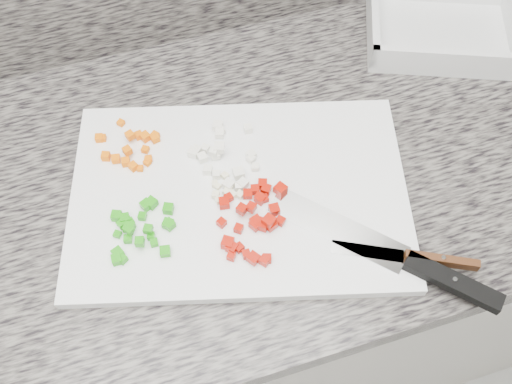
{
  "coord_description": "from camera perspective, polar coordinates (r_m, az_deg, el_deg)",
  "views": [
    {
      "loc": [
        0.0,
        0.96,
        1.64
      ],
      "look_at": [
        0.13,
        1.36,
        0.94
      ],
      "focal_mm": 40.0,
      "sensor_mm": 36.0,
      "label": 1
    }
  ],
  "objects": [
    {
      "name": "carrot_pile",
      "position": [
        0.9,
        -12.36,
        4.38
      ],
      "size": [
        0.1,
        0.11,
        0.02
      ],
      "color": "orange",
      "rests_on": "cutting_board"
    },
    {
      "name": "paring_knife",
      "position": [
        0.82,
        16.31,
        -6.36
      ],
      "size": [
        0.19,
        0.1,
        0.02
      ],
      "rotation": [
        0.0,
        0.0,
        -0.47
      ],
      "color": "white",
      "rests_on": "cutting_board"
    },
    {
      "name": "countertop",
      "position": [
        0.9,
        -9.23,
        0.1
      ],
      "size": [
        3.96,
        0.64,
        0.04
      ],
      "primitive_type": "cube",
      "color": "#605C55",
      "rests_on": "cabinet"
    },
    {
      "name": "green_pepper_pile",
      "position": [
        0.82,
        -11.48,
        -3.54
      ],
      "size": [
        0.1,
        0.1,
        0.02
      ],
      "color": "#1E980D",
      "rests_on": "cutting_board"
    },
    {
      "name": "onion_pile",
      "position": [
        0.87,
        -3.42,
        3.59
      ],
      "size": [
        0.11,
        0.13,
        0.02
      ],
      "color": "white",
      "rests_on": "cutting_board"
    },
    {
      "name": "red_pepper_pile",
      "position": [
        0.81,
        -0.23,
        -2.73
      ],
      "size": [
        0.12,
        0.14,
        0.02
      ],
      "color": "#A80E02",
      "rests_on": "cutting_board"
    },
    {
      "name": "tray",
      "position": [
        1.11,
        18.05,
        15.08
      ],
      "size": [
        0.31,
        0.27,
        0.05
      ],
      "rotation": [
        0.0,
        0.0,
        -0.39
      ],
      "color": "silver",
      "rests_on": "countertop"
    },
    {
      "name": "garlic_pile",
      "position": [
        0.84,
        -2.99,
        0.24
      ],
      "size": [
        0.05,
        0.05,
        0.01
      ],
      "color": "beige",
      "rests_on": "cutting_board"
    },
    {
      "name": "cabinet",
      "position": [
        1.3,
        -6.46,
        -10.17
      ],
      "size": [
        3.92,
        0.62,
        0.86
      ],
      "primitive_type": "cube",
      "color": "beige",
      "rests_on": "ground"
    },
    {
      "name": "cutting_board",
      "position": [
        0.85,
        -1.69,
        -0.22
      ],
      "size": [
        0.57,
        0.45,
        0.02
      ],
      "primitive_type": "cube",
      "rotation": [
        0.0,
        0.0,
        -0.26
      ],
      "color": "white",
      "rests_on": "countertop"
    },
    {
      "name": "chef_knife",
      "position": [
        0.81,
        15.29,
        -6.86
      ],
      "size": [
        0.26,
        0.27,
        0.02
      ],
      "rotation": [
        0.0,
        0.0,
        -0.82
      ],
      "color": "white",
      "rests_on": "cutting_board"
    }
  ]
}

